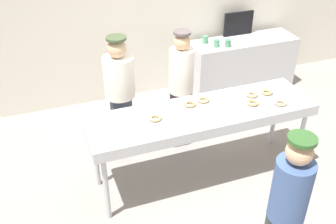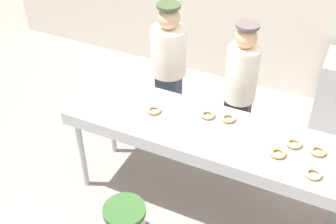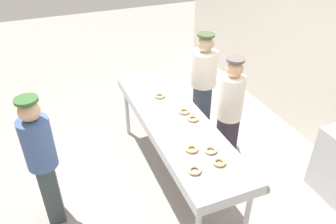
# 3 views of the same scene
# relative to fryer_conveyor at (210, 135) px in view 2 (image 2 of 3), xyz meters

# --- Properties ---
(ground_plane) EXTENTS (16.00, 16.00, 0.00)m
(ground_plane) POSITION_rel_fryer_conveyor_xyz_m (0.00, 0.00, -0.88)
(ground_plane) COLOR gray
(fryer_conveyor) EXTENTS (2.59, 0.71, 0.95)m
(fryer_conveyor) POSITION_rel_fryer_conveyor_xyz_m (0.00, 0.00, 0.00)
(fryer_conveyor) COLOR #B7BABF
(fryer_conveyor) RESTS_ON ground
(glazed_donut_0) EXTENTS (0.18, 0.18, 0.03)m
(glazed_donut_0) POSITION_rel_fryer_conveyor_xyz_m (0.59, -0.07, 0.09)
(glazed_donut_0) COLOR #EEAA5E
(glazed_donut_0) RESTS_ON fryer_conveyor
(glazed_donut_1) EXTENTS (0.17, 0.17, 0.03)m
(glazed_donut_1) POSITION_rel_fryer_conveyor_xyz_m (-0.55, 0.01, 0.09)
(glazed_donut_1) COLOR #EDB66D
(glazed_donut_1) RESTS_ON fryer_conveyor
(glazed_donut_2) EXTENTS (0.14, 0.14, 0.03)m
(glazed_donut_2) POSITION_rel_fryer_conveyor_xyz_m (0.09, 0.19, 0.09)
(glazed_donut_2) COLOR #E8AC68
(glazed_donut_2) RESTS_ON fryer_conveyor
(glazed_donut_3) EXTENTS (0.15, 0.15, 0.03)m
(glazed_donut_3) POSITION_rel_fryer_conveyor_xyz_m (0.68, 0.10, 0.09)
(glazed_donut_3) COLOR #EDB270
(glazed_donut_3) RESTS_ON fryer_conveyor
(glazed_donut_4) EXTENTS (0.19, 0.19, 0.03)m
(glazed_donut_4) POSITION_rel_fryer_conveyor_xyz_m (0.89, -0.18, 0.09)
(glazed_donut_4) COLOR #DDAD6F
(glazed_donut_4) RESTS_ON fryer_conveyor
(glazed_donut_5) EXTENTS (0.19, 0.19, 0.03)m
(glazed_donut_5) POSITION_rel_fryer_conveyor_xyz_m (0.88, 0.09, 0.09)
(glazed_donut_5) COLOR #E0AF5F
(glazed_donut_5) RESTS_ON fryer_conveyor
(glazed_donut_6) EXTENTS (0.16, 0.16, 0.03)m
(glazed_donut_6) POSITION_rel_fryer_conveyor_xyz_m (-0.09, 0.15, 0.09)
(glazed_donut_6) COLOR #E5B063
(glazed_donut_6) RESTS_ON fryer_conveyor
(worker_baker) EXTENTS (0.37, 0.37, 1.63)m
(worker_baker) POSITION_rel_fryer_conveyor_xyz_m (-0.75, 0.75, 0.07)
(worker_baker) COLOR #2E384B
(worker_baker) RESTS_ON ground
(worker_assistant) EXTENTS (0.31, 0.31, 1.61)m
(worker_assistant) POSITION_rel_fryer_conveyor_xyz_m (0.03, 0.72, 0.01)
(worker_assistant) COLOR #2D242F
(worker_assistant) RESTS_ON ground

